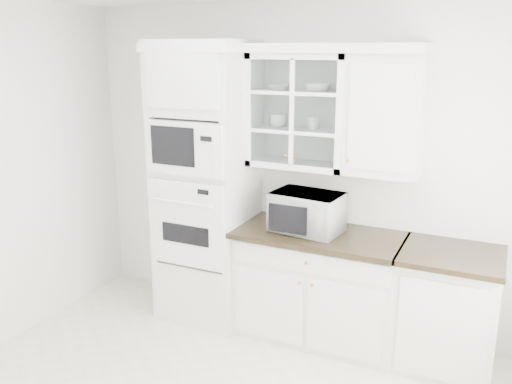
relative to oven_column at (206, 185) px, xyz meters
The scene contains 12 objects.
room_shell 1.37m from the oven_column, 52.79° to the right, with size 4.00×3.50×2.70m.
oven_column is the anchor object (origin of this frame).
base_cabinet_run 1.27m from the oven_column, ahead, with size 1.32×0.67×0.92m.
extra_base_cabinet 2.16m from the oven_column, ahead, with size 0.72×0.67×0.92m.
upper_cabinet_glass 1.03m from the oven_column, 12.10° to the left, with size 0.80×0.33×0.90m.
upper_cabinet_solid 1.60m from the oven_column, ahead, with size 0.55×0.33×0.90m, color silver.
crown_molding 1.33m from the oven_column, 11.90° to the left, with size 2.14×0.38×0.07m, color white.
countertop_microwave 0.93m from the oven_column, ahead, with size 0.54×0.45×0.31m, color white.
bowl_a 1.04m from the oven_column, 16.60° to the left, with size 0.19×0.19×0.05m, color white.
bowl_b 1.26m from the oven_column, 10.57° to the left, with size 0.19×0.19×0.06m, color white.
cup_a 0.84m from the oven_column, 16.03° to the left, with size 0.13×0.13×0.11m, color white.
cup_b 1.07m from the oven_column, 10.03° to the left, with size 0.11×0.11×0.10m, color white.
Camera 1 is at (1.55, -2.46, 2.35)m, focal length 38.00 mm.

